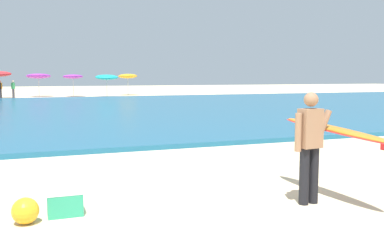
{
  "coord_description": "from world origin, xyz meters",
  "views": [
    {
      "loc": [
        -1.83,
        -6.01,
        1.97
      ],
      "look_at": [
        1.1,
        1.9,
        1.1
      ],
      "focal_mm": 39.83,
      "sensor_mm": 36.0,
      "label": 1
    }
  ],
  "objects": [
    {
      "name": "beachgoer_near_row_right",
      "position": [
        -4.63,
        35.1,
        0.84
      ],
      "size": [
        0.32,
        0.2,
        1.58
      ],
      "color": "#383842",
      "rests_on": "ground"
    },
    {
      "name": "beach_ball",
      "position": [
        -2.0,
        -0.05,
        0.18
      ],
      "size": [
        0.36,
        0.36,
        0.36
      ],
      "primitive_type": "sphere",
      "color": "#F4A31E",
      "rests_on": "ground"
    },
    {
      "name": "beachgoer_near_row_left",
      "position": [
        -3.57,
        34.89,
        0.84
      ],
      "size": [
        0.32,
        0.2,
        1.58
      ],
      "color": "#383842",
      "rests_on": "ground"
    },
    {
      "name": "ground_plane",
      "position": [
        0.0,
        0.0,
        0.0
      ],
      "size": [
        160.0,
        160.0,
        0.0
      ],
      "primitive_type": "plane",
      "color": "beige"
    },
    {
      "name": "beach_umbrella_3",
      "position": [
        -1.4,
        37.33,
        1.96
      ],
      "size": [
        2.25,
        2.28,
        2.27
      ],
      "color": "beige",
      "rests_on": "ground"
    },
    {
      "name": "cooler_box",
      "position": [
        -1.48,
        0.14,
        0.19
      ],
      "size": [
        0.49,
        0.35,
        0.37
      ],
      "color": "#2D9E75",
      "rests_on": "ground"
    },
    {
      "name": "beach_umbrella_4",
      "position": [
        1.68,
        36.19,
        1.92
      ],
      "size": [
        1.88,
        1.9,
        2.16
      ],
      "color": "beige",
      "rests_on": "ground"
    },
    {
      "name": "sea",
      "position": [
        0.0,
        18.82,
        0.07
      ],
      "size": [
        120.0,
        28.0,
        0.14
      ],
      "primitive_type": "cube",
      "color": "#1E6084",
      "rests_on": "ground"
    },
    {
      "name": "beach_umbrella_5",
      "position": [
        4.62,
        34.55,
        1.86
      ],
      "size": [
        2.13,
        2.16,
        2.17
      ],
      "color": "beige",
      "rests_on": "ground"
    },
    {
      "name": "beach_umbrella_6",
      "position": [
        7.24,
        37.45,
        1.96
      ],
      "size": [
        1.92,
        1.94,
        2.22
      ],
      "color": "beige",
      "rests_on": "ground"
    },
    {
      "name": "surfer_with_board",
      "position": [
        2.35,
        -0.58,
        1.03
      ],
      "size": [
        1.07,
        2.45,
        1.73
      ],
      "color": "black",
      "rests_on": "ground"
    }
  ]
}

